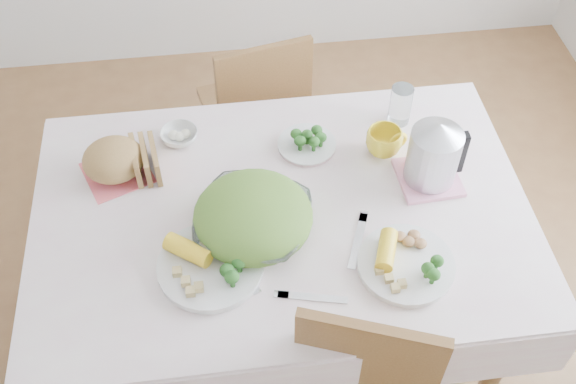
{
  "coord_description": "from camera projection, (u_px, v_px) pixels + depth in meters",
  "views": [
    {
      "loc": [
        -0.15,
        -1.27,
        2.34
      ],
      "look_at": [
        0.02,
        0.02,
        0.82
      ],
      "focal_mm": 42.0,
      "sensor_mm": 36.0,
      "label": 1
    }
  ],
  "objects": [
    {
      "name": "floor",
      "position": [
        284.0,
        334.0,
        2.61
      ],
      "size": [
        3.6,
        3.6,
        0.0
      ],
      "primitive_type": "plane",
      "color": "brown",
      "rests_on": "ground"
    },
    {
      "name": "dining_table",
      "position": [
        283.0,
        281.0,
        2.32
      ],
      "size": [
        1.4,
        0.9,
        0.75
      ],
      "primitive_type": "cube",
      "color": "brown",
      "rests_on": "floor"
    },
    {
      "name": "tablecloth",
      "position": [
        282.0,
        211.0,
        2.03
      ],
      "size": [
        1.5,
        1.0,
        0.01
      ],
      "primitive_type": "cube",
      "color": "white",
      "rests_on": "dining_table"
    },
    {
      "name": "chair_far",
      "position": [
        253.0,
        100.0,
        2.79
      ],
      "size": [
        0.46,
        0.46,
        0.86
      ],
      "primitive_type": "cube",
      "rotation": [
        0.0,
        0.0,
        3.36
      ],
      "color": "brown",
      "rests_on": "floor"
    },
    {
      "name": "salad_bowl",
      "position": [
        253.0,
        222.0,
        1.95
      ],
      "size": [
        0.42,
        0.42,
        0.08
      ],
      "primitive_type": "imported",
      "rotation": [
        0.0,
        0.0,
        -0.39
      ],
      "color": "white",
      "rests_on": "tablecloth"
    },
    {
      "name": "dinner_plate_left",
      "position": [
        211.0,
        266.0,
        1.88
      ],
      "size": [
        0.42,
        0.42,
        0.03
      ],
      "primitive_type": "cylinder",
      "rotation": [
        0.0,
        0.0,
        0.59
      ],
      "color": "white",
      "rests_on": "tablecloth"
    },
    {
      "name": "dinner_plate_right",
      "position": [
        406.0,
        265.0,
        1.89
      ],
      "size": [
        0.39,
        0.39,
        0.02
      ],
      "primitive_type": "cylinder",
      "rotation": [
        0.0,
        0.0,
        -0.7
      ],
      "color": "white",
      "rests_on": "tablecloth"
    },
    {
      "name": "broccoli_plate",
      "position": [
        307.0,
        145.0,
        2.2
      ],
      "size": [
        0.23,
        0.23,
        0.02
      ],
      "primitive_type": "cylinder",
      "rotation": [
        0.0,
        0.0,
        0.23
      ],
      "color": "beige",
      "rests_on": "tablecloth"
    },
    {
      "name": "napkin",
      "position": [
        117.0,
        173.0,
        2.13
      ],
      "size": [
        0.25,
        0.25,
        0.0
      ],
      "primitive_type": "cube",
      "rotation": [
        0.0,
        0.0,
        0.38
      ],
      "color": "#EA5E65",
      "rests_on": "tablecloth"
    },
    {
      "name": "bread_loaf",
      "position": [
        114.0,
        160.0,
        2.08
      ],
      "size": [
        0.22,
        0.21,
        0.12
      ],
      "primitive_type": "ellipsoid",
      "rotation": [
        0.0,
        0.0,
        -0.16
      ],
      "color": "olive",
      "rests_on": "napkin"
    },
    {
      "name": "fruit_bowl",
      "position": [
        179.0,
        136.0,
        2.21
      ],
      "size": [
        0.16,
        0.16,
        0.04
      ],
      "primitive_type": "imported",
      "rotation": [
        0.0,
        0.0,
        0.42
      ],
      "color": "white",
      "rests_on": "tablecloth"
    },
    {
      "name": "yellow_mug",
      "position": [
        384.0,
        142.0,
        2.15
      ],
      "size": [
        0.15,
        0.15,
        0.09
      ],
      "primitive_type": "imported",
      "rotation": [
        0.0,
        0.0,
        0.31
      ],
      "color": "yellow",
      "rests_on": "tablecloth"
    },
    {
      "name": "glass_tumbler",
      "position": [
        400.0,
        106.0,
        2.24
      ],
      "size": [
        0.08,
        0.08,
        0.14
      ],
      "primitive_type": "cylinder",
      "rotation": [
        0.0,
        0.0,
        -0.05
      ],
      "color": "white",
      "rests_on": "tablecloth"
    },
    {
      "name": "pink_tray",
      "position": [
        428.0,
        177.0,
        2.1
      ],
      "size": [
        0.2,
        0.2,
        0.01
      ],
      "primitive_type": "cube",
      "rotation": [
        0.0,
        0.0,
        0.06
      ],
      "color": "pink",
      "rests_on": "tablecloth"
    },
    {
      "name": "electric_kettle",
      "position": [
        434.0,
        152.0,
        2.02
      ],
      "size": [
        0.18,
        0.18,
        0.22
      ],
      "primitive_type": "cylinder",
      "rotation": [
        0.0,
        0.0,
        -0.17
      ],
      "color": "#B2B5BA",
      "rests_on": "pink_tray"
    },
    {
      "name": "fork_left",
      "position": [
        240.0,
        266.0,
        1.89
      ],
      "size": [
        0.1,
        0.2,
        0.0
      ],
      "primitive_type": "cube",
      "rotation": [
        0.0,
        0.0,
        0.39
      ],
      "color": "silver",
      "rests_on": "tablecloth"
    },
    {
      "name": "fork_right",
      "position": [
        358.0,
        240.0,
        1.95
      ],
      "size": [
        0.1,
        0.2,
        0.0
      ],
      "primitive_type": "cube",
      "rotation": [
        0.0,
        0.0,
        -0.38
      ],
      "color": "silver",
      "rests_on": "tablecloth"
    },
    {
      "name": "knife",
      "position": [
        313.0,
        297.0,
        1.83
      ],
      "size": [
        0.19,
        0.07,
        0.0
      ],
      "primitive_type": "cube",
      "rotation": [
        0.0,
        0.0,
        1.34
      ],
      "color": "silver",
      "rests_on": "tablecloth"
    }
  ]
}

